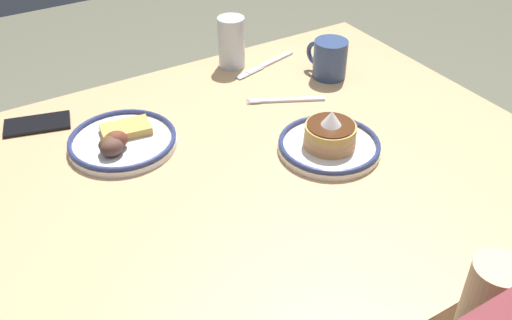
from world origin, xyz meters
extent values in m
cube|color=tan|center=(0.00, 0.00, 0.71)|extent=(1.25, 0.95, 0.05)
cylinder|color=tan|center=(-0.51, -0.36, 0.34)|extent=(0.08, 0.08, 0.68)
cylinder|color=tan|center=(0.51, -0.36, 0.34)|extent=(0.08, 0.08, 0.68)
cylinder|color=tan|center=(-0.51, 0.36, 0.34)|extent=(0.08, 0.08, 0.68)
cylinder|color=silver|center=(-0.17, 0.04, 0.74)|extent=(0.22, 0.22, 0.01)
torus|color=navy|center=(-0.17, 0.04, 0.75)|extent=(0.22, 0.22, 0.01)
cylinder|color=tan|center=(-0.17, 0.04, 0.75)|extent=(0.11, 0.11, 0.01)
cylinder|color=tan|center=(-0.17, 0.04, 0.76)|extent=(0.11, 0.11, 0.01)
cylinder|color=tan|center=(-0.17, 0.04, 0.77)|extent=(0.11, 0.11, 0.01)
cylinder|color=gold|center=(-0.17, 0.04, 0.78)|extent=(0.11, 0.11, 0.01)
cylinder|color=#4C2814|center=(-0.17, 0.04, 0.79)|extent=(0.10, 0.10, 0.00)
cone|color=white|center=(-0.17, 0.04, 0.81)|extent=(0.04, 0.04, 0.03)
cylinder|color=white|center=(0.20, -0.20, 0.74)|extent=(0.23, 0.23, 0.01)
torus|color=navy|center=(0.20, -0.20, 0.75)|extent=(0.23, 0.23, 0.01)
cube|color=#D5A350|center=(0.18, -0.22, 0.75)|extent=(0.11, 0.08, 0.02)
ellipsoid|color=brown|center=(0.23, -0.16, 0.76)|extent=(0.05, 0.04, 0.04)
ellipsoid|color=brown|center=(0.23, -0.17, 0.76)|extent=(0.05, 0.04, 0.04)
ellipsoid|color=brown|center=(0.22, -0.18, 0.76)|extent=(0.05, 0.04, 0.04)
ellipsoid|color=brown|center=(0.22, -0.17, 0.75)|extent=(0.03, 0.02, 0.02)
cylinder|color=#334772|center=(-0.37, -0.22, 0.78)|extent=(0.09, 0.09, 0.10)
torus|color=#334772|center=(-0.36, -0.26, 0.78)|extent=(0.03, 0.07, 0.07)
cylinder|color=brown|center=(-0.37, -0.22, 0.81)|extent=(0.07, 0.07, 0.01)
cylinder|color=silver|center=(-0.19, -0.40, 0.80)|extent=(0.07, 0.07, 0.13)
cylinder|color=black|center=(-0.19, -0.40, 0.78)|extent=(0.06, 0.06, 0.09)
cube|color=black|center=(0.33, -0.37, 0.73)|extent=(0.16, 0.11, 0.01)
cube|color=silver|center=(-0.21, -0.17, 0.73)|extent=(0.17, 0.09, 0.01)
cube|color=silver|center=(-0.14, -0.22, 0.73)|extent=(0.03, 0.02, 0.00)
cube|color=silver|center=(-0.14, -0.21, 0.73)|extent=(0.03, 0.02, 0.00)
cube|color=silver|center=(-0.14, -0.21, 0.73)|extent=(0.03, 0.02, 0.00)
cube|color=silver|center=(-0.13, -0.20, 0.73)|extent=(0.03, 0.02, 0.00)
cube|color=silver|center=(-0.28, -0.36, 0.73)|extent=(0.17, 0.06, 0.01)
cube|color=silver|center=(-0.21, -0.34, 0.73)|extent=(0.09, 0.04, 0.00)
camera|label=1|loc=(0.48, 0.82, 1.44)|focal=40.35mm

